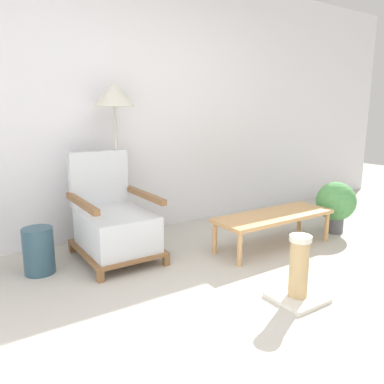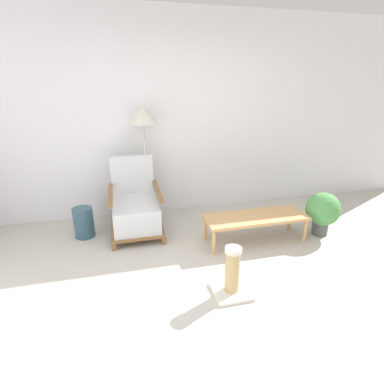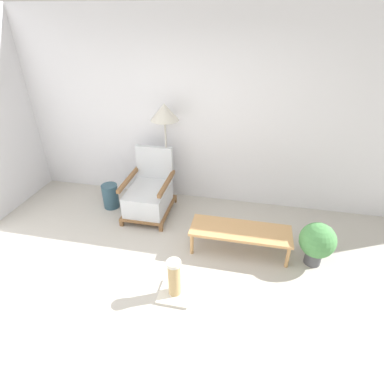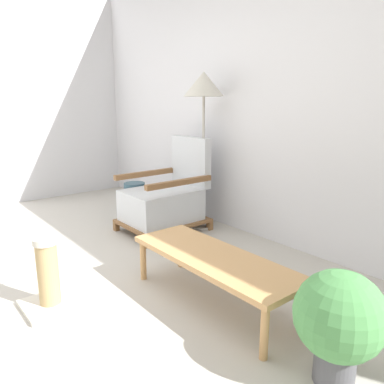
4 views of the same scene
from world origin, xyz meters
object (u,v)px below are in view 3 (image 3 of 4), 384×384
Objects in this scene: vase at (111,196)px; potted_plant at (317,242)px; floor_lamp at (165,117)px; armchair at (149,194)px; coffee_table at (240,232)px; scratching_post at (174,282)px.

vase is 0.69× the size of potted_plant.
floor_lamp reaches higher than potted_plant.
floor_lamp is at bearing 154.80° from potted_plant.
armchair is 1.68× the size of potted_plant.
potted_plant reaches higher than coffee_table.
coffee_table is (1.36, -0.59, -0.02)m from armchair.
potted_plant is at bearing -2.57° from coffee_table.
floor_lamp reaches higher than vase.
armchair is at bearing 117.76° from scratching_post.
scratching_post is (0.75, -1.42, -0.13)m from armchair.
coffee_table is 3.23× the size of vase.
coffee_table is at bearing 177.43° from potted_plant.
coffee_table is 2.61× the size of scratching_post.
coffee_table is 2.22× the size of potted_plant.
armchair is at bearing -1.56° from vase.
floor_lamp is 4.12× the size of vase.
floor_lamp is 1.27× the size of coffee_table.
potted_plant reaches higher than scratching_post.
floor_lamp is 2.49m from potted_plant.
scratching_post is (-0.61, -0.83, -0.11)m from coffee_table.
armchair is 1.48m from coffee_table.
vase is at bearing -158.72° from floor_lamp.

